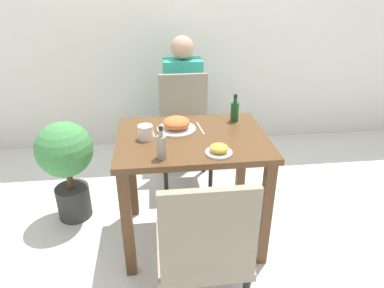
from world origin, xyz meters
TOP-DOWN VIEW (x-y plane):
  - ground_plane at (0.00, 0.00)m, footprint 16.00×16.00m
  - wall_back at (0.00, 1.54)m, footprint 8.00×0.05m
  - dining_table at (0.00, 0.00)m, footprint 0.90×0.69m
  - chair_near at (-0.03, -0.70)m, footprint 0.42×0.42m
  - chair_far at (0.03, 0.73)m, footprint 0.42×0.42m
  - food_plate at (-0.09, 0.11)m, footprint 0.24×0.24m
  - side_plate at (0.12, -0.24)m, footprint 0.15×0.15m
  - drink_cup at (-0.28, -0.00)m, footprint 0.09×0.09m
  - sauce_bottle at (0.31, 0.21)m, footprint 0.05×0.05m
  - condiment_bottle at (-0.19, -0.25)m, footprint 0.05×0.05m
  - fork_utensil at (-0.24, 0.11)m, footprint 0.03×0.19m
  - spoon_utensil at (0.07, 0.11)m, footprint 0.03×0.19m
  - potted_plant_left at (-0.84, 0.31)m, footprint 0.39×0.39m
  - person_figure at (0.05, 1.12)m, footprint 0.34×0.22m

SIDE VIEW (x-z plane):
  - ground_plane at x=0.00m, z-range 0.00..0.00m
  - potted_plant_left at x=-0.84m, z-range 0.10..0.85m
  - chair_near at x=-0.03m, z-range 0.06..0.98m
  - chair_far at x=0.03m, z-range 0.06..0.98m
  - person_figure at x=0.05m, z-range 0.00..1.17m
  - dining_table at x=0.00m, z-range 0.24..0.99m
  - fork_utensil at x=-0.24m, z-range 0.75..0.76m
  - spoon_utensil at x=0.07m, z-range 0.75..0.76m
  - side_plate at x=0.12m, z-range 0.75..0.80m
  - food_plate at x=-0.09m, z-range 0.75..0.83m
  - drink_cup at x=-0.28m, z-range 0.75..0.84m
  - sauce_bottle at x=0.31m, z-range 0.73..0.92m
  - condiment_bottle at x=-0.19m, z-range 0.73..0.92m
  - wall_back at x=0.00m, z-range 0.00..2.60m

